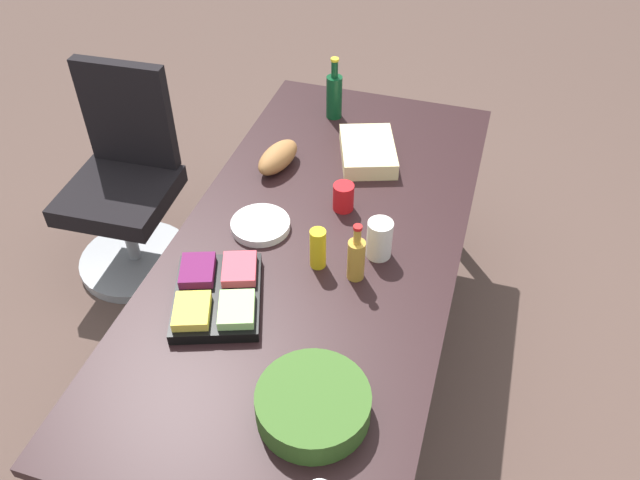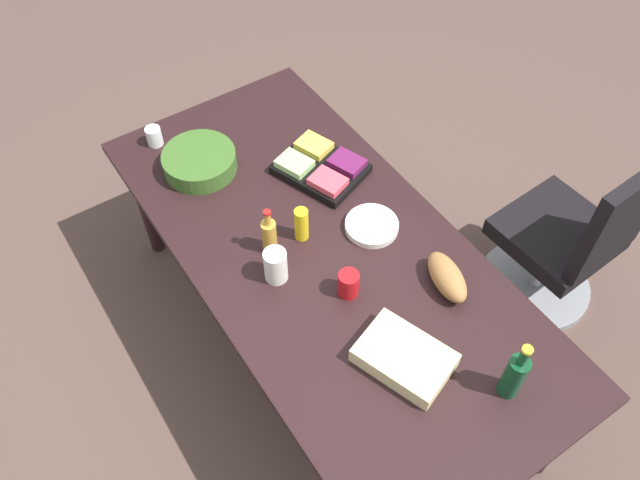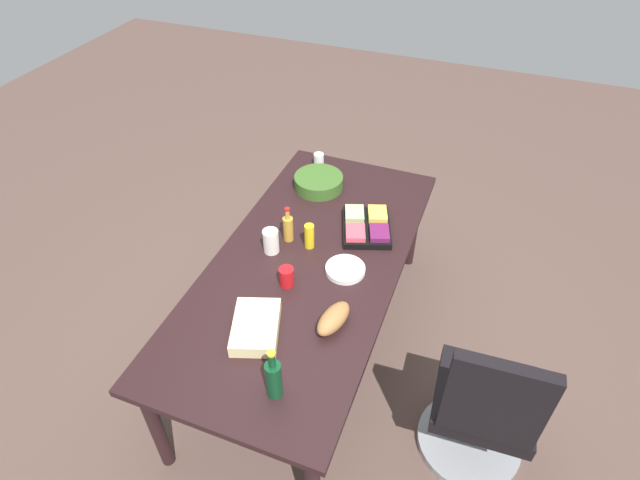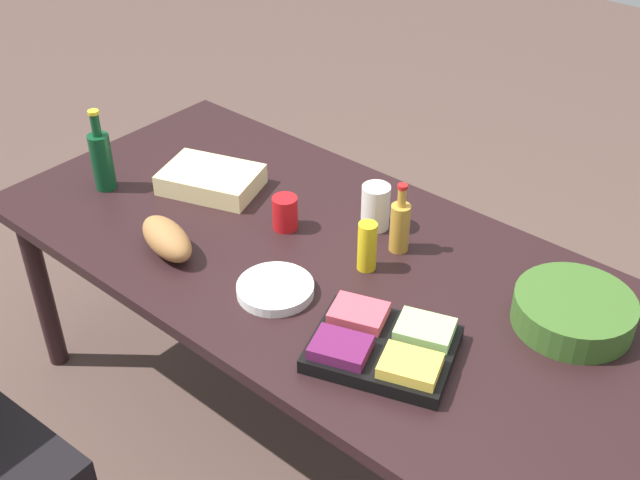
# 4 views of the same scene
# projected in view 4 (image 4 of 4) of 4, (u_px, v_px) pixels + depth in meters

# --- Properties ---
(ground_plane) EXTENTS (10.00, 10.00, 0.00)m
(ground_plane) POSITION_uv_depth(u_px,v_px,m) (325.00, 425.00, 2.81)
(ground_plane) COLOR brown
(conference_table) EXTENTS (2.18, 1.02, 0.74)m
(conference_table) POSITION_uv_depth(u_px,v_px,m) (326.00, 276.00, 2.42)
(conference_table) COLOR black
(conference_table) RESTS_ON ground
(bread_loaf) EXTENTS (0.26, 0.16, 0.10)m
(bread_loaf) POSITION_uv_depth(u_px,v_px,m) (167.00, 239.00, 2.38)
(bread_loaf) COLOR #A36C3C
(bread_loaf) RESTS_ON conference_table
(sheet_cake) EXTENTS (0.37, 0.31, 0.07)m
(sheet_cake) POSITION_uv_depth(u_px,v_px,m) (211.00, 180.00, 2.69)
(sheet_cake) COLOR beige
(sheet_cake) RESTS_ON conference_table
(paper_plate_stack) EXTENTS (0.25, 0.25, 0.03)m
(paper_plate_stack) POSITION_uv_depth(u_px,v_px,m) (275.00, 289.00, 2.24)
(paper_plate_stack) COLOR white
(paper_plate_stack) RESTS_ON conference_table
(red_solo_cup) EXTENTS (0.09, 0.09, 0.11)m
(red_solo_cup) POSITION_uv_depth(u_px,v_px,m) (285.00, 213.00, 2.48)
(red_solo_cup) COLOR red
(red_solo_cup) RESTS_ON conference_table
(dressing_bottle) EXTENTS (0.07, 0.07, 0.23)m
(dressing_bottle) POSITION_uv_depth(u_px,v_px,m) (400.00, 225.00, 2.37)
(dressing_bottle) COLOR gold
(dressing_bottle) RESTS_ON conference_table
(salad_bowl) EXTENTS (0.41, 0.41, 0.09)m
(salad_bowl) POSITION_uv_depth(u_px,v_px,m) (573.00, 311.00, 2.11)
(salad_bowl) COLOR #396024
(salad_bowl) RESTS_ON conference_table
(fruit_platter) EXTENTS (0.43, 0.38, 0.07)m
(fruit_platter) POSITION_uv_depth(u_px,v_px,m) (383.00, 345.00, 2.02)
(fruit_platter) COLOR black
(fruit_platter) RESTS_ON conference_table
(wine_bottle) EXTENTS (0.09, 0.09, 0.29)m
(wine_bottle) POSITION_uv_depth(u_px,v_px,m) (102.00, 159.00, 2.65)
(wine_bottle) COLOR #0D4121
(wine_bottle) RESTS_ON conference_table
(mayo_jar) EXTENTS (0.09, 0.09, 0.15)m
(mayo_jar) POSITION_uv_depth(u_px,v_px,m) (376.00, 207.00, 2.48)
(mayo_jar) COLOR white
(mayo_jar) RESTS_ON conference_table
(mustard_bottle) EXTENTS (0.06, 0.06, 0.16)m
(mustard_bottle) POSITION_uv_depth(u_px,v_px,m) (367.00, 246.00, 2.30)
(mustard_bottle) COLOR yellow
(mustard_bottle) RESTS_ON conference_table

